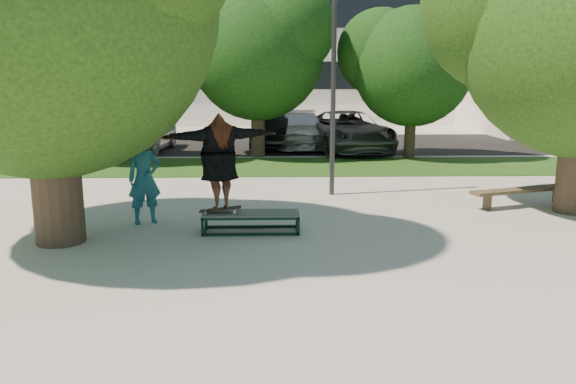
{
  "coord_description": "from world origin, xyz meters",
  "views": [
    {
      "loc": [
        -0.46,
        -8.63,
        2.84
      ],
      "look_at": [
        -0.21,
        0.6,
        0.96
      ],
      "focal_mm": 35.0,
      "sensor_mm": 36.0,
      "label": 1
    }
  ],
  "objects_px": {
    "lamppost": "(334,65)",
    "car_silver_a": "(144,132)",
    "grind_box": "(251,222)",
    "car_silver_b": "(300,129)",
    "bystander": "(144,179)",
    "bench": "(524,191)",
    "car_dark": "(272,132)",
    "car_grey": "(347,131)"
  },
  "relations": [
    {
      "from": "lamppost",
      "to": "car_silver_a",
      "type": "xyz_separation_m",
      "value": [
        -6.52,
        8.5,
        -2.38
      ]
    },
    {
      "from": "grind_box",
      "to": "car_silver_b",
      "type": "bearing_deg",
      "value": 83.28
    },
    {
      "from": "bystander",
      "to": "car_silver_b",
      "type": "bearing_deg",
      "value": 46.61
    },
    {
      "from": "lamppost",
      "to": "car_silver_b",
      "type": "distance_m",
      "value": 10.14
    },
    {
      "from": "bench",
      "to": "car_dark",
      "type": "bearing_deg",
      "value": 98.56
    },
    {
      "from": "bench",
      "to": "car_grey",
      "type": "height_order",
      "value": "car_grey"
    },
    {
      "from": "car_grey",
      "to": "car_silver_b",
      "type": "distance_m",
      "value": 2.26
    },
    {
      "from": "bystander",
      "to": "car_dark",
      "type": "distance_m",
      "value": 12.56
    },
    {
      "from": "grind_box",
      "to": "car_silver_b",
      "type": "relative_size",
      "value": 0.35
    },
    {
      "from": "lamppost",
      "to": "car_grey",
      "type": "bearing_deg",
      "value": 79.99
    },
    {
      "from": "lamppost",
      "to": "bystander",
      "type": "height_order",
      "value": "lamppost"
    },
    {
      "from": "bystander",
      "to": "car_grey",
      "type": "distance_m",
      "value": 12.47
    },
    {
      "from": "bench",
      "to": "car_silver_a",
      "type": "xyz_separation_m",
      "value": [
        -10.7,
        9.92,
        0.43
      ]
    },
    {
      "from": "bench",
      "to": "car_grey",
      "type": "distance_m",
      "value": 10.28
    },
    {
      "from": "grind_box",
      "to": "bystander",
      "type": "relative_size",
      "value": 1.0
    },
    {
      "from": "car_grey",
      "to": "car_silver_b",
      "type": "relative_size",
      "value": 1.11
    },
    {
      "from": "bystander",
      "to": "car_grey",
      "type": "relative_size",
      "value": 0.32
    },
    {
      "from": "car_grey",
      "to": "car_silver_b",
      "type": "height_order",
      "value": "car_grey"
    },
    {
      "from": "bench",
      "to": "car_silver_a",
      "type": "height_order",
      "value": "car_silver_a"
    },
    {
      "from": "car_grey",
      "to": "car_silver_b",
      "type": "bearing_deg",
      "value": 133.63
    },
    {
      "from": "lamppost",
      "to": "car_dark",
      "type": "relative_size",
      "value": 1.5
    },
    {
      "from": "bench",
      "to": "car_dark",
      "type": "relative_size",
      "value": 0.66
    },
    {
      "from": "car_grey",
      "to": "car_silver_b",
      "type": "xyz_separation_m",
      "value": [
        -1.81,
        1.34,
        -0.05
      ]
    },
    {
      "from": "lamppost",
      "to": "grind_box",
      "type": "xyz_separation_m",
      "value": [
        -1.88,
        -3.42,
        -2.96
      ]
    },
    {
      "from": "grind_box",
      "to": "bystander",
      "type": "bearing_deg",
      "value": 161.28
    },
    {
      "from": "grind_box",
      "to": "bench",
      "type": "height_order",
      "value": "bench"
    },
    {
      "from": "lamppost",
      "to": "car_grey",
      "type": "distance_m",
      "value": 8.95
    },
    {
      "from": "bystander",
      "to": "car_silver_a",
      "type": "xyz_separation_m",
      "value": [
        -2.53,
        11.2,
        -0.12
      ]
    },
    {
      "from": "lamppost",
      "to": "car_silver_a",
      "type": "relative_size",
      "value": 1.34
    },
    {
      "from": "bystander",
      "to": "car_silver_b",
      "type": "relative_size",
      "value": 0.35
    },
    {
      "from": "bystander",
      "to": "bench",
      "type": "bearing_deg",
      "value": -18.14
    },
    {
      "from": "car_silver_b",
      "to": "bystander",
      "type": "bearing_deg",
      "value": -107.93
    },
    {
      "from": "bench",
      "to": "car_silver_b",
      "type": "bearing_deg",
      "value": 93.07
    },
    {
      "from": "car_grey",
      "to": "car_silver_a",
      "type": "bearing_deg",
      "value": 170.16
    },
    {
      "from": "car_grey",
      "to": "bystander",
      "type": "bearing_deg",
      "value": -125.97
    },
    {
      "from": "car_silver_a",
      "to": "car_silver_b",
      "type": "bearing_deg",
      "value": 16.14
    },
    {
      "from": "bystander",
      "to": "car_silver_a",
      "type": "distance_m",
      "value": 11.48
    },
    {
      "from": "grind_box",
      "to": "car_silver_a",
      "type": "bearing_deg",
      "value": 111.29
    },
    {
      "from": "lamppost",
      "to": "car_silver_a",
      "type": "bearing_deg",
      "value": 127.48
    },
    {
      "from": "car_silver_b",
      "to": "car_silver_a",
      "type": "bearing_deg",
      "value": -169.37
    },
    {
      "from": "car_dark",
      "to": "car_grey",
      "type": "distance_m",
      "value": 3.2
    },
    {
      "from": "grind_box",
      "to": "bystander",
      "type": "distance_m",
      "value": 2.34
    }
  ]
}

